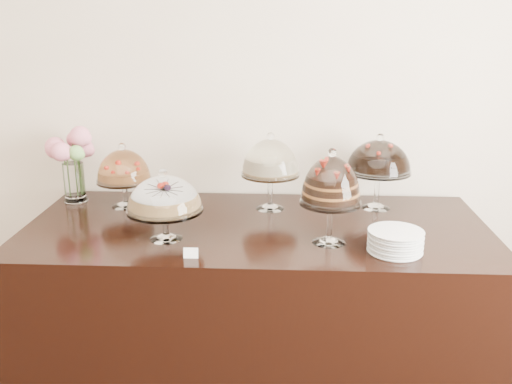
{
  "coord_description": "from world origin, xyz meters",
  "views": [
    {
      "loc": [
        0.3,
        -0.1,
        1.86
      ],
      "look_at": [
        0.16,
        2.4,
        1.08
      ],
      "focal_mm": 40.0,
      "sensor_mm": 36.0,
      "label": 1
    }
  ],
  "objects_px": {
    "cake_stand_fruit_tart": "(123,169)",
    "plate_stack": "(395,241)",
    "cake_stand_choco_layer": "(331,184)",
    "display_counter": "(257,309)",
    "cake_stand_dark_choco": "(379,159)",
    "flower_vase": "(70,156)",
    "cake_stand_cheesecake": "(270,161)",
    "cake_stand_sugar_sponge": "(164,197)"
  },
  "relations": [
    {
      "from": "display_counter",
      "to": "cake_stand_fruit_tart",
      "type": "relative_size",
      "value": 6.5
    },
    {
      "from": "cake_stand_fruit_tart",
      "to": "plate_stack",
      "type": "height_order",
      "value": "cake_stand_fruit_tart"
    },
    {
      "from": "cake_stand_choco_layer",
      "to": "cake_stand_fruit_tart",
      "type": "relative_size",
      "value": 1.26
    },
    {
      "from": "cake_stand_cheesecake",
      "to": "flower_vase",
      "type": "height_order",
      "value": "flower_vase"
    },
    {
      "from": "cake_stand_choco_layer",
      "to": "cake_stand_cheesecake",
      "type": "height_order",
      "value": "cake_stand_choco_layer"
    },
    {
      "from": "cake_stand_fruit_tart",
      "to": "plate_stack",
      "type": "bearing_deg",
      "value": -22.62
    },
    {
      "from": "cake_stand_cheesecake",
      "to": "cake_stand_fruit_tart",
      "type": "xyz_separation_m",
      "value": [
        -0.76,
        -0.0,
        -0.05
      ]
    },
    {
      "from": "cake_stand_sugar_sponge",
      "to": "plate_stack",
      "type": "height_order",
      "value": "cake_stand_sugar_sponge"
    },
    {
      "from": "cake_stand_fruit_tart",
      "to": "cake_stand_cheesecake",
      "type": "bearing_deg",
      "value": 0.18
    },
    {
      "from": "cake_stand_sugar_sponge",
      "to": "cake_stand_choco_layer",
      "type": "bearing_deg",
      "value": -0.41
    },
    {
      "from": "display_counter",
      "to": "cake_stand_cheesecake",
      "type": "distance_m",
      "value": 0.75
    },
    {
      "from": "plate_stack",
      "to": "cake_stand_fruit_tart",
      "type": "bearing_deg",
      "value": 157.38
    },
    {
      "from": "cake_stand_dark_choco",
      "to": "display_counter",
      "type": "bearing_deg",
      "value": -154.68
    },
    {
      "from": "cake_stand_choco_layer",
      "to": "cake_stand_fruit_tart",
      "type": "height_order",
      "value": "cake_stand_choco_layer"
    },
    {
      "from": "cake_stand_sugar_sponge",
      "to": "cake_stand_fruit_tart",
      "type": "bearing_deg",
      "value": 124.43
    },
    {
      "from": "cake_stand_sugar_sponge",
      "to": "cake_stand_cheesecake",
      "type": "relative_size",
      "value": 0.84
    },
    {
      "from": "cake_stand_choco_layer",
      "to": "cake_stand_dark_choco",
      "type": "xyz_separation_m",
      "value": [
        0.28,
        0.49,
        -0.01
      ]
    },
    {
      "from": "cake_stand_dark_choco",
      "to": "flower_vase",
      "type": "height_order",
      "value": "flower_vase"
    },
    {
      "from": "cake_stand_fruit_tart",
      "to": "plate_stack",
      "type": "xyz_separation_m",
      "value": [
        1.3,
        -0.54,
        -0.15
      ]
    },
    {
      "from": "display_counter",
      "to": "cake_stand_fruit_tart",
      "type": "height_order",
      "value": "cake_stand_fruit_tart"
    },
    {
      "from": "cake_stand_dark_choco",
      "to": "plate_stack",
      "type": "bearing_deg",
      "value": -90.63
    },
    {
      "from": "display_counter",
      "to": "cake_stand_dark_choco",
      "type": "bearing_deg",
      "value": 25.32
    },
    {
      "from": "cake_stand_choco_layer",
      "to": "cake_stand_dark_choco",
      "type": "distance_m",
      "value": 0.56
    },
    {
      "from": "cake_stand_sugar_sponge",
      "to": "cake_stand_cheesecake",
      "type": "height_order",
      "value": "cake_stand_cheesecake"
    },
    {
      "from": "cake_stand_sugar_sponge",
      "to": "plate_stack",
      "type": "relative_size",
      "value": 1.5
    },
    {
      "from": "display_counter",
      "to": "cake_stand_cheesecake",
      "type": "xyz_separation_m",
      "value": [
        0.06,
        0.25,
        0.7
      ]
    },
    {
      "from": "cake_stand_dark_choco",
      "to": "plate_stack",
      "type": "xyz_separation_m",
      "value": [
        -0.01,
        -0.58,
        -0.21
      ]
    },
    {
      "from": "cake_stand_choco_layer",
      "to": "display_counter",
      "type": "bearing_deg",
      "value": 148.3
    },
    {
      "from": "cake_stand_fruit_tart",
      "to": "plate_stack",
      "type": "distance_m",
      "value": 1.42
    },
    {
      "from": "display_counter",
      "to": "flower_vase",
      "type": "distance_m",
      "value": 1.27
    },
    {
      "from": "cake_stand_fruit_tart",
      "to": "flower_vase",
      "type": "distance_m",
      "value": 0.32
    },
    {
      "from": "cake_stand_dark_choco",
      "to": "flower_vase",
      "type": "distance_m",
      "value": 1.61
    },
    {
      "from": "cake_stand_cheesecake",
      "to": "flower_vase",
      "type": "xyz_separation_m",
      "value": [
        -1.06,
        0.08,
        -0.01
      ]
    },
    {
      "from": "cake_stand_dark_choco",
      "to": "flower_vase",
      "type": "relative_size",
      "value": 0.97
    },
    {
      "from": "cake_stand_choco_layer",
      "to": "flower_vase",
      "type": "distance_m",
      "value": 1.44
    },
    {
      "from": "cake_stand_choco_layer",
      "to": "plate_stack",
      "type": "bearing_deg",
      "value": -18.74
    },
    {
      "from": "cake_stand_cheesecake",
      "to": "cake_stand_fruit_tart",
      "type": "relative_size",
      "value": 1.18
    },
    {
      "from": "flower_vase",
      "to": "plate_stack",
      "type": "bearing_deg",
      "value": -21.18
    },
    {
      "from": "cake_stand_sugar_sponge",
      "to": "plate_stack",
      "type": "bearing_deg",
      "value": -5.58
    },
    {
      "from": "cake_stand_cheesecake",
      "to": "plate_stack",
      "type": "distance_m",
      "value": 0.8
    },
    {
      "from": "cake_stand_dark_choco",
      "to": "cake_stand_sugar_sponge",
      "type": "bearing_deg",
      "value": -154.16
    },
    {
      "from": "cake_stand_choco_layer",
      "to": "plate_stack",
      "type": "relative_size",
      "value": 1.88
    }
  ]
}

